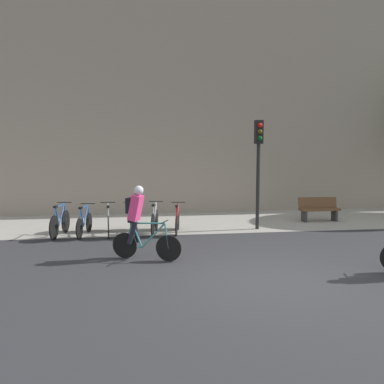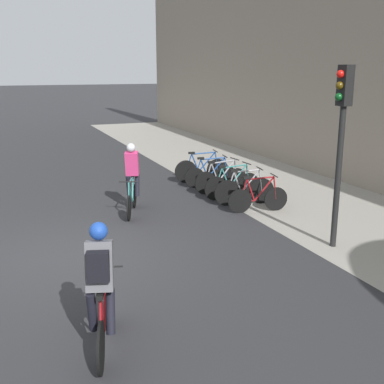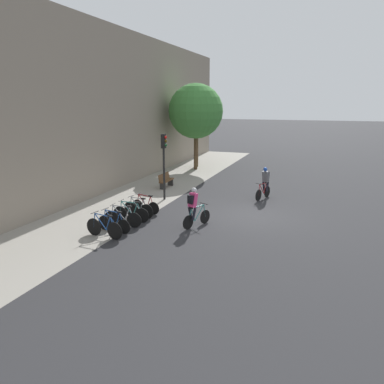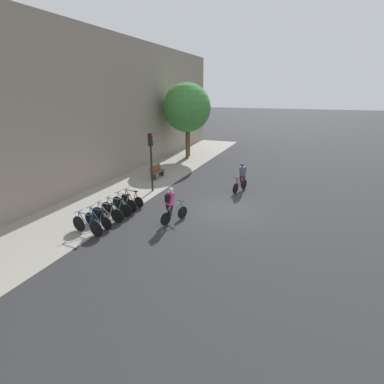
% 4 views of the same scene
% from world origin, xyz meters
% --- Properties ---
extents(ground, '(200.00, 200.00, 0.00)m').
position_xyz_m(ground, '(0.00, 0.00, 0.00)').
color(ground, '#2B2B2D').
extents(kerb_strip, '(44.00, 4.50, 0.01)m').
position_xyz_m(kerb_strip, '(0.00, 6.75, 0.00)').
color(kerb_strip, gray).
rests_on(kerb_strip, ground).
extents(building_facade, '(44.00, 0.60, 9.64)m').
position_xyz_m(building_facade, '(0.00, 9.30, 4.82)').
color(building_facade, gray).
rests_on(building_facade, ground).
extents(cyclist_pink, '(1.60, 0.73, 1.75)m').
position_xyz_m(cyclist_pink, '(-2.46, 1.95, 0.95)').
color(cyclist_pink, black).
rests_on(cyclist_pink, ground).
extents(parked_bike_0, '(0.46, 1.75, 0.99)m').
position_xyz_m(parked_bike_0, '(-4.83, 4.86, 0.42)').
color(parked_bike_0, black).
rests_on(parked_bike_0, ground).
extents(parked_bike_1, '(0.46, 1.63, 0.94)m').
position_xyz_m(parked_bike_1, '(-4.11, 4.86, 0.38)').
color(parked_bike_1, black).
rests_on(parked_bike_1, ground).
extents(parked_bike_2, '(0.46, 1.72, 0.97)m').
position_xyz_m(parked_bike_2, '(-3.39, 4.86, 0.40)').
color(parked_bike_2, black).
rests_on(parked_bike_2, ground).
extents(parked_bike_3, '(0.46, 1.73, 0.97)m').
position_xyz_m(parked_bike_3, '(-2.67, 4.86, 0.40)').
color(parked_bike_3, black).
rests_on(parked_bike_3, ground).
extents(parked_bike_4, '(0.46, 1.63, 0.98)m').
position_xyz_m(parked_bike_4, '(-1.96, 4.86, 0.41)').
color(parked_bike_4, black).
rests_on(parked_bike_4, ground).
extents(parked_bike_5, '(0.46, 1.55, 0.94)m').
position_xyz_m(parked_bike_5, '(-1.24, 4.86, 0.38)').
color(parked_bike_5, black).
rests_on(parked_bike_5, ground).
extents(traffic_light_pole, '(0.26, 0.30, 3.59)m').
position_xyz_m(traffic_light_pole, '(1.46, 5.07, 2.49)').
color(traffic_light_pole, black).
rests_on(traffic_light_pole, ground).
extents(bench, '(1.50, 0.44, 0.89)m').
position_xyz_m(bench, '(4.21, 6.21, 0.46)').
color(bench, brown).
rests_on(bench, ground).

